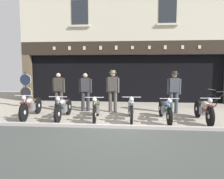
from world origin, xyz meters
TOP-DOWN VIEW (x-y plane):
  - ground at (0.00, -0.98)m, footprint 23.42×22.00m
  - shop_facade at (-0.00, 7.00)m, footprint 11.72×4.42m
  - motorcycle_far_left at (-3.39, 1.22)m, footprint 0.62×2.06m
  - motorcycle_left at (-2.11, 1.14)m, footprint 0.62×2.03m
  - motorcycle_center_left at (-0.87, 1.09)m, footprint 0.62×2.06m
  - motorcycle_center at (0.37, 1.15)m, footprint 0.62×1.99m
  - motorcycle_center_right at (1.58, 1.11)m, footprint 0.62×2.08m
  - motorcycle_right at (2.90, 1.13)m, footprint 0.62×1.98m
  - salesman_left at (-2.81, 2.67)m, footprint 0.56×0.25m
  - shopkeeper_center at (-1.60, 2.61)m, footprint 0.55×0.28m
  - salesman_right at (-0.39, 2.50)m, footprint 0.56×0.34m
  - assistant_far_right at (2.14, 2.50)m, footprint 0.56×0.35m
  - tyre_sign_pole at (-4.63, 3.25)m, footprint 0.55×0.06m
  - advert_board_near at (2.54, 5.40)m, footprint 0.67×0.03m
  - advert_board_far at (3.46, 5.40)m, footprint 0.70×0.03m
  - leaning_bicycle at (4.64, 3.94)m, footprint 1.72×0.65m

SIDE VIEW (x-z plane):
  - ground at x=0.00m, z-range -0.13..0.05m
  - leaning_bicycle at x=4.64m, z-range -0.10..0.83m
  - motorcycle_center_right at x=1.58m, z-range -0.04..0.88m
  - motorcycle_left at x=-2.11m, z-range -0.03..0.88m
  - motorcycle_center_left at x=-0.87m, z-range -0.03..0.89m
  - motorcycle_right at x=2.90m, z-range -0.03..0.89m
  - motorcycle_center at x=0.37m, z-range -0.03..0.90m
  - motorcycle_far_left at x=-3.39m, z-range -0.03..0.90m
  - salesman_left at x=-2.81m, z-range 0.09..1.74m
  - shopkeeper_center at x=-1.60m, z-range 0.09..1.74m
  - assistant_far_right at x=2.14m, z-range 0.10..1.85m
  - tyre_sign_pole at x=-4.63m, z-range 0.14..1.85m
  - salesman_right at x=-0.39m, z-range 0.10..1.89m
  - advert_board_far at x=3.46m, z-range 1.20..2.18m
  - shop_facade at x=0.00m, z-range -1.51..5.00m
  - advert_board_near at x=2.54m, z-range 1.33..2.36m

